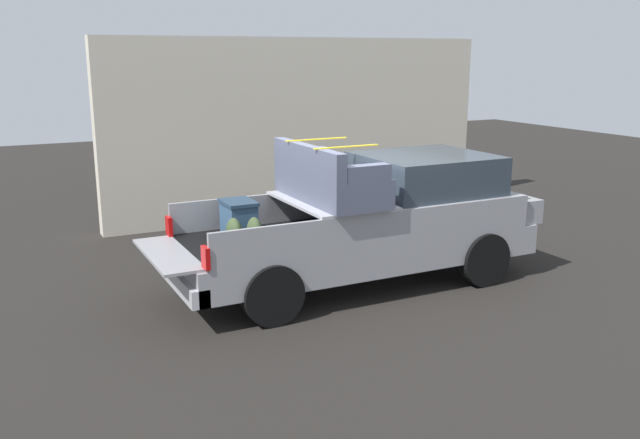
# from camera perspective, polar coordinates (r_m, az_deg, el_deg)

# --- Properties ---
(ground_plane) EXTENTS (40.00, 40.00, 0.00)m
(ground_plane) POSITION_cam_1_polar(r_m,az_deg,el_deg) (10.58, 2.92, -5.44)
(ground_plane) COLOR black
(pickup_truck) EXTENTS (6.05, 2.07, 2.23)m
(pickup_truck) POSITION_cam_1_polar(r_m,az_deg,el_deg) (10.49, 4.78, 0.00)
(pickup_truck) COLOR gray
(pickup_truck) RESTS_ON ground_plane
(building_facade) EXTENTS (8.71, 0.36, 3.80)m
(building_facade) POSITION_cam_1_polar(r_m,az_deg,el_deg) (14.92, -1.51, 7.70)
(building_facade) COLOR beige
(building_facade) RESTS_ON ground_plane
(trash_can) EXTENTS (0.60, 0.60, 0.98)m
(trash_can) POSITION_cam_1_polar(r_m,az_deg,el_deg) (14.79, 9.75, 1.94)
(trash_can) COLOR #3F4C66
(trash_can) RESTS_ON ground_plane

